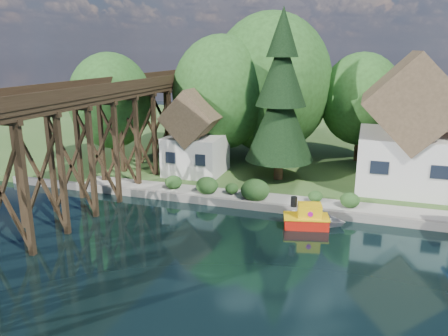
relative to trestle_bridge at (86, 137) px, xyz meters
The scene contains 12 objects.
ground 17.64m from the trestle_bridge, 17.91° to the right, with size 140.00×140.00×0.00m, color black.
bank 33.36m from the trestle_bridge, 60.97° to the left, with size 140.00×52.00×0.50m, color #325221.
seawall 20.82m from the trestle_bridge, ahead, with size 60.00×0.40×0.62m, color slate.
promenade 22.90m from the trestle_bridge, 10.63° to the left, with size 50.00×2.60×0.06m, color gray.
trestle_bridge is the anchor object (origin of this frame).
house_left 25.42m from the trestle_bridge, 25.21° to the left, with size 7.64×8.64×11.02m.
shed 10.69m from the trestle_bridge, 61.81° to the left, with size 5.09×5.40×7.85m.
bg_trees 23.48m from the trestle_bridge, 43.41° to the left, with size 49.90×13.30×10.57m.
shrubs 12.79m from the trestle_bridge, 19.72° to the left, with size 15.76×2.47×1.70m.
conifer 16.08m from the trestle_bridge, 37.42° to the left, with size 5.90×5.90×14.52m.
tugboat 17.06m from the trestle_bridge, ahead, with size 3.28×2.25×2.18m.
boat_white_a 17.74m from the trestle_bridge, ahead, with size 2.80×3.92×0.81m, color white.
Camera 1 is at (3.56, -21.91, 11.63)m, focal length 35.00 mm.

